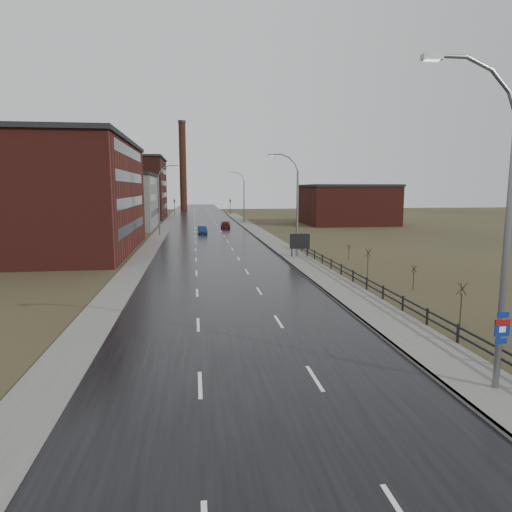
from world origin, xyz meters
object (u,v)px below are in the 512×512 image
object	(u,v)px
car_near	(202,230)
car_far	(225,225)
billboard	(300,242)
streetlight_main	(499,233)

from	to	relation	value
car_near	car_far	distance (m)	11.42
car_far	billboard	bearing A→B (deg)	99.96
car_far	car_near	bearing A→B (deg)	67.92
streetlight_main	billboard	xyz separation A→B (m)	(0.63, 33.92, -4.25)
billboard	streetlight_main	bearing A→B (deg)	-91.06
billboard	car_far	size ratio (longest dim) A/B	0.62
streetlight_main	billboard	distance (m)	34.19
billboard	car_near	xyz separation A→B (m)	(-10.19, 28.45, -1.17)
streetlight_main	car_near	xyz separation A→B (m)	(-9.56, 62.37, -5.42)
streetlight_main	car_near	bearing A→B (deg)	98.72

